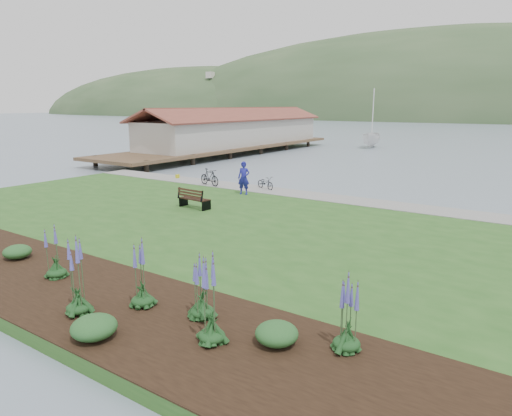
% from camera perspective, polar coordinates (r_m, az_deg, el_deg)
% --- Properties ---
extents(ground, '(600.00, 600.00, 0.00)m').
position_cam_1_polar(ground, '(22.63, -3.78, -1.95)').
color(ground, slate).
rests_on(ground, ground).
extents(lawn, '(34.00, 20.00, 0.40)m').
position_cam_1_polar(lawn, '(21.09, -7.12, -2.56)').
color(lawn, '#27541D').
rests_on(lawn, ground).
extents(shoreline_path, '(34.00, 2.20, 0.03)m').
position_cam_1_polar(shoreline_path, '(28.16, 4.86, 1.83)').
color(shoreline_path, gray).
rests_on(shoreline_path, lawn).
extents(garden_bed, '(24.00, 4.40, 0.04)m').
position_cam_1_polar(garden_bed, '(13.92, -19.23, -10.49)').
color(garden_bed, black).
rests_on(garden_bed, lawn).
extents(pier_pavilion, '(8.00, 36.00, 5.40)m').
position_cam_1_polar(pier_pavilion, '(55.98, -2.69, 9.61)').
color(pier_pavilion, '#4C3826').
rests_on(pier_pavilion, ground).
extents(park_bench, '(1.83, 0.85, 1.10)m').
position_cam_1_polar(park_bench, '(24.19, -7.89, 1.23)').
color(park_bench, black).
rests_on(park_bench, lawn).
extents(person, '(1.00, 0.83, 2.35)m').
position_cam_1_polar(person, '(27.70, -1.54, 4.13)').
color(person, navy).
rests_on(person, lawn).
extents(bicycle_a, '(1.06, 1.68, 0.83)m').
position_cam_1_polar(bicycle_a, '(29.54, 1.18, 3.18)').
color(bicycle_a, black).
rests_on(bicycle_a, lawn).
extents(bicycle_b, '(0.94, 1.97, 1.14)m').
position_cam_1_polar(bicycle_b, '(30.93, -5.84, 3.84)').
color(bicycle_b, black).
rests_on(bicycle_b, lawn).
extents(sailboat, '(11.09, 11.23, 24.96)m').
position_cam_1_polar(sailboat, '(64.68, 14.18, 7.32)').
color(sailboat, silver).
rests_on(sailboat, ground).
extents(pannier, '(0.19, 0.28, 0.30)m').
position_cam_1_polar(pannier, '(34.38, -9.79, 3.92)').
color(pannier, gold).
rests_on(pannier, lawn).
extents(echium_0, '(0.62, 0.62, 2.35)m').
position_cam_1_polar(echium_0, '(12.67, -21.58, -8.21)').
color(echium_0, '#143817').
rests_on(echium_0, garden_bed).
extents(echium_1, '(0.62, 0.62, 2.11)m').
position_cam_1_polar(echium_1, '(12.67, -14.16, -8.50)').
color(echium_1, '#143817').
rests_on(echium_1, garden_bed).
extents(echium_2, '(0.62, 0.62, 2.26)m').
position_cam_1_polar(echium_2, '(10.54, -5.61, -12.24)').
color(echium_2, '#143817').
rests_on(echium_2, garden_bed).
extents(echium_3, '(0.62, 0.62, 1.94)m').
position_cam_1_polar(echium_3, '(10.41, 11.40, -13.04)').
color(echium_3, '#143817').
rests_on(echium_3, garden_bed).
extents(echium_4, '(0.62, 0.62, 2.00)m').
position_cam_1_polar(echium_4, '(15.59, -23.84, -5.37)').
color(echium_4, '#143817').
rests_on(echium_4, garden_bed).
extents(echium_5, '(0.62, 0.62, 1.75)m').
position_cam_1_polar(echium_5, '(11.77, -6.78, -10.20)').
color(echium_5, '#143817').
rests_on(echium_5, garden_bed).
extents(shrub_0, '(0.95, 0.95, 0.48)m').
position_cam_1_polar(shrub_0, '(18.25, -27.68, -4.86)').
color(shrub_0, '#1E4C21').
rests_on(shrub_0, garden_bed).
extents(shrub_1, '(1.07, 1.07, 0.53)m').
position_cam_1_polar(shrub_1, '(11.57, -19.59, -13.86)').
color(shrub_1, '#1E4C21').
rests_on(shrub_1, garden_bed).
extents(shrub_2, '(0.99, 0.99, 0.50)m').
position_cam_1_polar(shrub_2, '(10.73, 2.60, -15.40)').
color(shrub_2, '#1E4C21').
rests_on(shrub_2, garden_bed).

